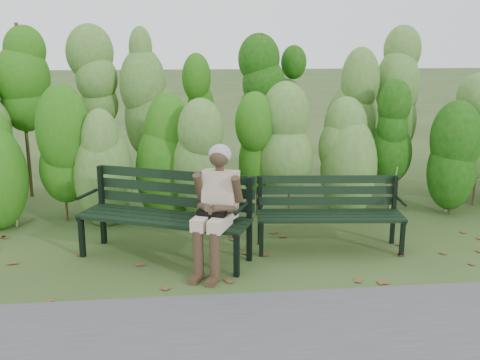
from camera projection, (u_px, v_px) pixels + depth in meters
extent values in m
plane|color=#35451D|center=(243.00, 256.00, 6.01)|extent=(80.00, 80.00, 0.00)
cylinder|color=#47381E|center=(9.00, 195.00, 6.89)|extent=(0.03, 0.03, 0.80)
ellipsoid|color=#236C15|center=(4.00, 143.00, 6.73)|extent=(0.64, 0.64, 1.44)
cylinder|color=#47381E|center=(60.00, 193.00, 6.95)|extent=(0.03, 0.03, 0.80)
ellipsoid|color=#236C15|center=(56.00, 143.00, 6.79)|extent=(0.64, 0.64, 1.44)
cylinder|color=#47381E|center=(110.00, 192.00, 7.01)|extent=(0.03, 0.03, 0.80)
ellipsoid|color=#236C15|center=(108.00, 142.00, 6.86)|extent=(0.64, 0.64, 1.44)
cylinder|color=#47381E|center=(160.00, 191.00, 7.08)|extent=(0.03, 0.03, 0.80)
ellipsoid|color=#236C15|center=(158.00, 141.00, 6.92)|extent=(0.64, 0.64, 1.44)
cylinder|color=#47381E|center=(208.00, 189.00, 7.14)|extent=(0.03, 0.03, 0.80)
ellipsoid|color=#236C15|center=(208.00, 140.00, 6.98)|extent=(0.64, 0.64, 1.44)
cylinder|color=#47381E|center=(256.00, 188.00, 7.20)|extent=(0.03, 0.03, 0.80)
ellipsoid|color=#236C15|center=(256.00, 139.00, 7.05)|extent=(0.64, 0.64, 1.44)
cylinder|color=#47381E|center=(303.00, 187.00, 7.27)|extent=(0.03, 0.03, 0.80)
ellipsoid|color=#236C15|center=(304.00, 138.00, 7.11)|extent=(0.64, 0.64, 1.44)
cylinder|color=#47381E|center=(348.00, 185.00, 7.33)|extent=(0.03, 0.03, 0.80)
ellipsoid|color=#236C15|center=(351.00, 137.00, 7.17)|extent=(0.64, 0.64, 1.44)
cylinder|color=#47381E|center=(394.00, 184.00, 7.39)|extent=(0.03, 0.03, 0.80)
ellipsoid|color=#236C15|center=(397.00, 136.00, 7.24)|extent=(0.64, 0.64, 1.44)
cylinder|color=#47381E|center=(438.00, 183.00, 7.45)|extent=(0.03, 0.03, 0.80)
ellipsoid|color=#236C15|center=(442.00, 135.00, 7.30)|extent=(0.64, 0.64, 1.44)
cylinder|color=#47381E|center=(34.00, 165.00, 7.82)|extent=(0.04, 0.04, 1.10)
ellipsoid|color=#114D0A|center=(28.00, 102.00, 7.61)|extent=(0.70, 0.70, 1.98)
cylinder|color=#47381E|center=(90.00, 164.00, 7.90)|extent=(0.04, 0.04, 1.10)
ellipsoid|color=#114D0A|center=(86.00, 101.00, 7.69)|extent=(0.70, 0.70, 1.98)
cylinder|color=#47381E|center=(145.00, 163.00, 7.98)|extent=(0.04, 0.04, 1.10)
ellipsoid|color=#114D0A|center=(142.00, 101.00, 7.77)|extent=(0.70, 0.70, 1.98)
cylinder|color=#47381E|center=(199.00, 162.00, 8.06)|extent=(0.04, 0.04, 1.10)
ellipsoid|color=#114D0A|center=(198.00, 100.00, 7.85)|extent=(0.70, 0.70, 1.98)
cylinder|color=#47381E|center=(252.00, 160.00, 8.14)|extent=(0.04, 0.04, 1.10)
ellipsoid|color=#114D0A|center=(252.00, 100.00, 7.93)|extent=(0.70, 0.70, 1.98)
cylinder|color=#47381E|center=(304.00, 159.00, 8.22)|extent=(0.04, 0.04, 1.10)
ellipsoid|color=#114D0A|center=(306.00, 99.00, 8.01)|extent=(0.70, 0.70, 1.98)
cylinder|color=#47381E|center=(355.00, 158.00, 8.30)|extent=(0.04, 0.04, 1.10)
ellipsoid|color=#114D0A|center=(358.00, 98.00, 8.08)|extent=(0.70, 0.70, 1.98)
cylinder|color=#47381E|center=(405.00, 157.00, 8.38)|extent=(0.04, 0.04, 1.10)
ellipsoid|color=#114D0A|center=(409.00, 98.00, 8.16)|extent=(0.70, 0.70, 1.98)
cylinder|color=#47381E|center=(454.00, 156.00, 8.46)|extent=(0.04, 0.04, 1.10)
ellipsoid|color=#114D0A|center=(459.00, 97.00, 8.24)|extent=(0.70, 0.70, 1.98)
cube|color=brown|center=(200.00, 250.00, 6.15)|extent=(0.07, 0.09, 0.01)
cube|color=brown|center=(371.00, 281.00, 5.38)|extent=(0.08, 0.10, 0.01)
cube|color=brown|center=(119.00, 287.00, 5.25)|extent=(0.09, 0.07, 0.01)
cube|color=brown|center=(403.00, 286.00, 5.26)|extent=(0.09, 0.07, 0.01)
cube|color=brown|center=(133.00, 238.00, 6.54)|extent=(0.09, 0.11, 0.01)
cube|color=brown|center=(25.00, 280.00, 5.38)|extent=(0.10, 0.08, 0.01)
cube|color=brown|center=(324.00, 291.00, 5.16)|extent=(0.10, 0.08, 0.01)
cube|color=brown|center=(308.00, 224.00, 7.04)|extent=(0.10, 0.11, 0.01)
cube|color=brown|center=(230.00, 250.00, 6.17)|extent=(0.11, 0.09, 0.01)
cube|color=brown|center=(354.00, 238.00, 6.53)|extent=(0.11, 0.11, 0.01)
cube|color=brown|center=(234.00, 230.00, 6.83)|extent=(0.11, 0.11, 0.01)
cube|color=brown|center=(286.00, 303.00, 4.92)|extent=(0.11, 0.11, 0.01)
cube|color=brown|center=(210.00, 287.00, 5.24)|extent=(0.10, 0.08, 0.01)
cube|color=brown|center=(111.00, 280.00, 5.40)|extent=(0.11, 0.11, 0.01)
cube|color=brown|center=(449.00, 296.00, 5.06)|extent=(0.09, 0.08, 0.01)
cube|color=brown|center=(455.00, 231.00, 6.79)|extent=(0.11, 0.11, 0.01)
cube|color=brown|center=(108.00, 274.00, 5.54)|extent=(0.10, 0.09, 0.01)
cube|color=brown|center=(81.00, 269.00, 5.66)|extent=(0.11, 0.11, 0.01)
cube|color=brown|center=(384.00, 281.00, 5.37)|extent=(0.11, 0.10, 0.01)
cube|color=brown|center=(348.00, 230.00, 6.83)|extent=(0.10, 0.11, 0.01)
cube|color=brown|center=(346.00, 234.00, 6.68)|extent=(0.11, 0.11, 0.01)
cube|color=brown|center=(360.00, 280.00, 5.40)|extent=(0.09, 0.11, 0.01)
cube|color=brown|center=(272.00, 248.00, 6.23)|extent=(0.11, 0.11, 0.01)
cube|color=brown|center=(50.00, 237.00, 6.56)|extent=(0.11, 0.11, 0.01)
cube|color=brown|center=(6.00, 250.00, 6.18)|extent=(0.11, 0.11, 0.01)
cube|color=brown|center=(195.00, 301.00, 4.96)|extent=(0.11, 0.11, 0.01)
cube|color=brown|center=(22.00, 260.00, 5.88)|extent=(0.11, 0.11, 0.01)
cube|color=brown|center=(210.00, 267.00, 5.69)|extent=(0.11, 0.09, 0.01)
cube|color=brown|center=(291.00, 227.00, 6.94)|extent=(0.11, 0.11, 0.01)
cube|color=brown|center=(298.00, 243.00, 6.38)|extent=(0.08, 0.10, 0.01)
cube|color=brown|center=(229.00, 246.00, 6.29)|extent=(0.11, 0.09, 0.01)
cube|color=brown|center=(97.00, 247.00, 6.25)|extent=(0.11, 0.10, 0.01)
cube|color=black|center=(155.00, 224.00, 5.64)|extent=(1.70, 0.82, 0.04)
cube|color=black|center=(161.00, 220.00, 5.75)|extent=(1.70, 0.82, 0.04)
cube|color=black|center=(166.00, 217.00, 5.87)|extent=(1.70, 0.82, 0.04)
cube|color=black|center=(171.00, 213.00, 5.99)|extent=(1.70, 0.82, 0.04)
cube|color=black|center=(174.00, 201.00, 6.04)|extent=(1.67, 0.78, 0.11)
cube|color=black|center=(174.00, 188.00, 6.02)|extent=(1.67, 0.78, 0.11)
cube|color=black|center=(175.00, 175.00, 6.00)|extent=(1.67, 0.78, 0.11)
cube|color=black|center=(82.00, 237.00, 5.93)|extent=(0.07, 0.07, 0.45)
cube|color=black|center=(102.00, 205.00, 6.28)|extent=(0.07, 0.07, 0.90)
cube|color=black|center=(91.00, 213.00, 6.07)|extent=(0.25, 0.48, 0.04)
cylinder|color=black|center=(87.00, 194.00, 5.97)|extent=(0.18, 0.36, 0.04)
cube|color=black|center=(237.00, 255.00, 5.43)|extent=(0.07, 0.07, 0.45)
cube|color=black|center=(249.00, 219.00, 5.77)|extent=(0.07, 0.07, 0.90)
cube|color=black|center=(243.00, 228.00, 5.56)|extent=(0.25, 0.48, 0.04)
cylinder|color=black|center=(241.00, 208.00, 5.46)|extent=(0.18, 0.36, 0.04)
cube|color=black|center=(332.00, 221.00, 5.92)|extent=(1.58, 0.24, 0.03)
cube|color=black|center=(331.00, 217.00, 6.03)|extent=(1.58, 0.24, 0.03)
cube|color=black|center=(329.00, 214.00, 6.14)|extent=(1.58, 0.24, 0.03)
cube|color=black|center=(327.00, 211.00, 6.24)|extent=(1.58, 0.24, 0.03)
cube|color=black|center=(327.00, 201.00, 6.30)|extent=(1.57, 0.20, 0.09)
cube|color=black|center=(327.00, 190.00, 6.28)|extent=(1.57, 0.20, 0.09)
cube|color=black|center=(327.00, 179.00, 6.26)|extent=(1.57, 0.20, 0.09)
cube|color=black|center=(261.00, 239.00, 5.95)|extent=(0.05, 0.05, 0.39)
cube|color=black|center=(260.00, 211.00, 6.27)|extent=(0.05, 0.05, 0.79)
cube|color=black|center=(261.00, 218.00, 6.08)|extent=(0.08, 0.44, 0.03)
cylinder|color=black|center=(261.00, 202.00, 5.99)|extent=(0.06, 0.33, 0.03)
cube|color=black|center=(402.00, 238.00, 5.97)|extent=(0.05, 0.05, 0.39)
cube|color=black|center=(394.00, 210.00, 6.29)|extent=(0.05, 0.05, 0.79)
cube|color=black|center=(399.00, 217.00, 6.10)|extent=(0.08, 0.44, 0.03)
cylinder|color=black|center=(401.00, 201.00, 6.01)|extent=(0.06, 0.33, 0.03)
cube|color=tan|center=(204.00, 221.00, 5.45)|extent=(0.28, 0.42, 0.12)
cube|color=tan|center=(220.00, 223.00, 5.40)|extent=(0.28, 0.42, 0.12)
cylinder|color=#412F1F|center=(198.00, 255.00, 5.38)|extent=(0.14, 0.14, 0.49)
cylinder|color=#412F1F|center=(215.00, 257.00, 5.33)|extent=(0.14, 0.14, 0.49)
cube|color=#412F1F|center=(196.00, 279.00, 5.36)|extent=(0.15, 0.21, 0.06)
cube|color=#412F1F|center=(212.00, 281.00, 5.31)|extent=(0.15, 0.21, 0.06)
cube|color=tan|center=(220.00, 194.00, 5.61)|extent=(0.41, 0.35, 0.49)
cylinder|color=#412F1F|center=(220.00, 169.00, 5.53)|extent=(0.08, 0.08, 0.09)
sphere|color=#412F1F|center=(219.00, 157.00, 5.50)|extent=(0.20, 0.20, 0.20)
ellipsoid|color=gray|center=(220.00, 154.00, 5.51)|extent=(0.23, 0.22, 0.21)
cylinder|color=#412F1F|center=(199.00, 186.00, 5.58)|extent=(0.16, 0.21, 0.29)
cylinder|color=#412F1F|center=(237.00, 189.00, 5.47)|extent=(0.16, 0.21, 0.29)
cylinder|color=#412F1F|center=(204.00, 207.00, 5.48)|extent=(0.14, 0.27, 0.12)
cylinder|color=#412F1F|center=(223.00, 209.00, 5.42)|extent=(0.26, 0.19, 0.12)
sphere|color=#412F1F|center=(212.00, 212.00, 5.40)|extent=(0.10, 0.10, 0.10)
cube|color=black|center=(212.00, 218.00, 5.43)|extent=(0.30, 0.22, 0.15)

